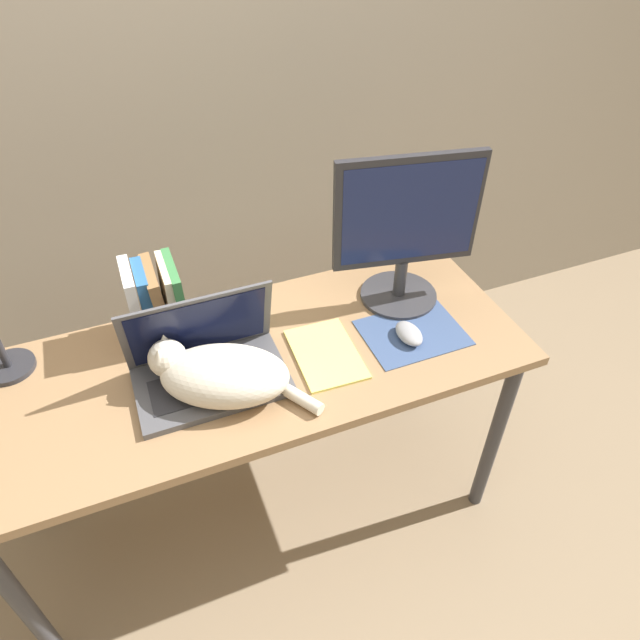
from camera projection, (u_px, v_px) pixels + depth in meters
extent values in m
plane|color=#847056|center=(297.00, 585.00, 1.78)|extent=(12.00, 12.00, 0.00)
cube|color=#9E9384|center=(161.00, 48.00, 1.68)|extent=(8.00, 0.05, 2.60)
cube|color=#93704C|center=(253.00, 362.00, 1.52)|extent=(1.47, 0.58, 0.03)
cylinder|color=#38383D|center=(24.00, 606.00, 1.39)|extent=(0.04, 0.04, 0.70)
cylinder|color=#38383D|center=(495.00, 437.00, 1.78)|extent=(0.04, 0.04, 0.70)
cylinder|color=#38383D|center=(23.00, 455.00, 1.73)|extent=(0.04, 0.04, 0.70)
cylinder|color=#38383D|center=(419.00, 340.00, 2.12)|extent=(0.04, 0.04, 0.70)
cube|color=#4C4C51|center=(212.00, 382.00, 1.43)|extent=(0.38, 0.23, 0.02)
cube|color=#28282D|center=(213.00, 382.00, 1.42)|extent=(0.31, 0.12, 0.00)
cube|color=#4C4C51|center=(198.00, 326.00, 1.41)|extent=(0.38, 0.07, 0.22)
cube|color=#0F1433|center=(199.00, 328.00, 1.41)|extent=(0.34, 0.06, 0.19)
ellipsoid|color=beige|center=(225.00, 376.00, 1.37)|extent=(0.36, 0.30, 0.13)
sphere|color=beige|center=(168.00, 358.00, 1.38)|extent=(0.09, 0.09, 0.09)
cone|color=beige|center=(164.00, 340.00, 1.38)|extent=(0.04, 0.04, 0.03)
cone|color=beige|center=(159.00, 355.00, 1.34)|extent=(0.04, 0.04, 0.03)
cylinder|color=beige|center=(298.00, 397.00, 1.38)|extent=(0.10, 0.14, 0.03)
cylinder|color=#333338|center=(398.00, 295.00, 1.70)|extent=(0.23, 0.23, 0.01)
cylinder|color=#333338|center=(400.00, 278.00, 1.66)|extent=(0.04, 0.04, 0.12)
cube|color=#28282D|center=(408.00, 212.00, 1.52)|extent=(0.40, 0.10, 0.32)
cube|color=navy|center=(411.00, 214.00, 1.51)|extent=(0.37, 0.07, 0.28)
cube|color=#384C75|center=(413.00, 333.00, 1.58)|extent=(0.28, 0.21, 0.00)
ellipsoid|color=#99999E|center=(409.00, 333.00, 1.55)|extent=(0.06, 0.10, 0.03)
cube|color=white|center=(134.00, 307.00, 1.49)|extent=(0.03, 0.15, 0.23)
cube|color=#285B93|center=(146.00, 305.00, 1.50)|extent=(0.03, 0.13, 0.22)
cube|color=olive|center=(159.00, 303.00, 1.51)|extent=(0.04, 0.16, 0.22)
cube|color=beige|center=(169.00, 301.00, 1.52)|extent=(0.03, 0.16, 0.22)
cube|color=#387A42|center=(178.00, 298.00, 1.53)|extent=(0.03, 0.17, 0.22)
cylinder|color=#28282D|center=(9.00, 367.00, 1.47)|extent=(0.13, 0.13, 0.01)
cube|color=#E5DB6B|center=(326.00, 354.00, 1.52)|extent=(0.17, 0.25, 0.01)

